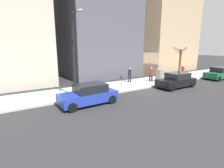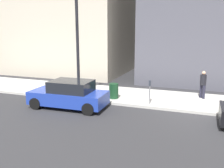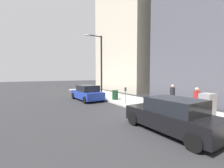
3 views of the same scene
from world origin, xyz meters
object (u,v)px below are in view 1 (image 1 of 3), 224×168
(trash_bin, at_px, (97,87))
(streetlamp, at_px, (75,49))
(parked_car_black, at_px, (176,80))
(pedestrian_far_corner, at_px, (130,74))
(parking_meter, at_px, (121,81))
(pedestrian_near_meter, at_px, (183,71))
(pedestrian_midblock, at_px, (151,73))
(parked_car_blue, at_px, (89,95))
(parked_car_green, at_px, (219,73))
(utility_box, at_px, (159,75))
(bare_tree, at_px, (180,61))

(trash_bin, bearing_deg, streetlamp, 105.88)
(parked_car_black, relative_size, pedestrian_far_corner, 2.53)
(parking_meter, bearing_deg, trash_bin, 78.80)
(pedestrian_near_meter, height_order, pedestrian_midblock, same)
(parked_car_blue, bearing_deg, pedestrian_midblock, -73.32)
(parked_car_green, distance_m, parking_meter, 14.23)
(trash_bin, bearing_deg, utility_box, -87.20)
(utility_box, relative_size, streetlamp, 0.22)
(trash_bin, height_order, pedestrian_midblock, pedestrian_midblock)
(pedestrian_midblock, bearing_deg, bare_tree, -122.71)
(parked_car_blue, bearing_deg, pedestrian_far_corner, -61.39)
(pedestrian_far_corner, bearing_deg, pedestrian_near_meter, -146.99)
(streetlamp, distance_m, bare_tree, 15.82)
(parking_meter, height_order, trash_bin, parking_meter)
(streetlamp, height_order, pedestrian_near_meter, streetlamp)
(utility_box, bearing_deg, bare_tree, -75.89)
(pedestrian_midblock, bearing_deg, pedestrian_near_meter, -139.03)
(parked_car_blue, bearing_deg, pedestrian_near_meter, -82.19)
(parked_car_black, distance_m, streetlamp, 10.75)
(pedestrian_far_corner, bearing_deg, bare_tree, -134.62)
(parked_car_green, height_order, streetlamp, streetlamp)
(parked_car_green, distance_m, pedestrian_far_corner, 12.04)
(parked_car_black, xyz_separation_m, trash_bin, (2.13, 7.95, -0.14))
(streetlamp, bearing_deg, pedestrian_midblock, -80.93)
(pedestrian_near_meter, distance_m, pedestrian_midblock, 4.74)
(trash_bin, relative_size, pedestrian_midblock, 0.54)
(trash_bin, bearing_deg, parked_car_green, -97.06)
(streetlamp, height_order, trash_bin, streetlamp)
(pedestrian_near_meter, bearing_deg, parking_meter, 136.36)
(parked_car_black, height_order, pedestrian_midblock, pedestrian_midblock)
(streetlamp, bearing_deg, parking_meter, -87.84)
(parked_car_blue, bearing_deg, bare_tree, -77.51)
(utility_box, distance_m, pedestrian_near_meter, 3.87)
(parked_car_black, height_order, trash_bin, parked_car_black)
(trash_bin, xyz_separation_m, pedestrian_near_meter, (0.18, -12.03, 0.49))
(pedestrian_near_meter, xyz_separation_m, pedestrian_far_corner, (1.67, 7.01, 0.00))
(parked_car_blue, relative_size, bare_tree, 1.09)
(pedestrian_midblock, bearing_deg, pedestrian_far_corner, 27.50)
(parked_car_green, height_order, parked_car_black, same)
(streetlamp, xyz_separation_m, pedestrian_near_meter, (0.80, -14.20, -2.93))
(trash_bin, bearing_deg, pedestrian_near_meter, -89.14)
(bare_tree, relative_size, pedestrian_near_meter, 2.35)
(pedestrian_midblock, distance_m, pedestrian_far_corner, 2.51)
(utility_box, xyz_separation_m, pedestrian_midblock, (0.50, 0.83, 0.24))
(pedestrian_far_corner, bearing_deg, parked_car_blue, 76.79)
(bare_tree, relative_size, pedestrian_midblock, 2.35)
(utility_box, distance_m, trash_bin, 8.19)
(pedestrian_near_meter, bearing_deg, parked_car_black, 162.20)
(parked_car_green, xyz_separation_m, pedestrian_far_corner, (3.89, 11.39, 0.35))
(bare_tree, height_order, pedestrian_midblock, bare_tree)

